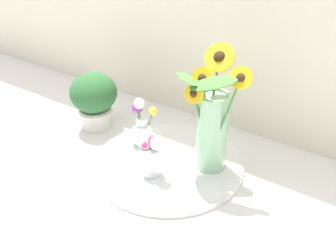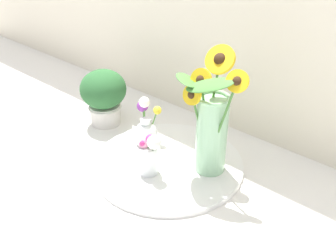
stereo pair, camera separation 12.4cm
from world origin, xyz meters
The scene contains 6 objects.
ground_plane centered at (0.00, 0.00, 0.00)m, with size 6.00×6.00×0.00m, color silver.
serving_tray centered at (0.04, 0.05, 0.01)m, with size 0.50×0.50×0.02m.
mason_jar_sunflowers centered at (0.16, 0.10, 0.18)m, with size 0.26×0.18×0.41m.
vase_small_center centered at (0.02, -0.04, 0.10)m, with size 0.10×0.06×0.15m.
vase_bulb_right centered at (-0.10, 0.09, 0.08)m, with size 0.10×0.09×0.17m.
potted_plant centered at (-0.34, 0.10, 0.12)m, with size 0.18×0.18×0.22m.
Camera 1 is at (0.63, -0.83, 0.79)m, focal length 42.00 mm.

